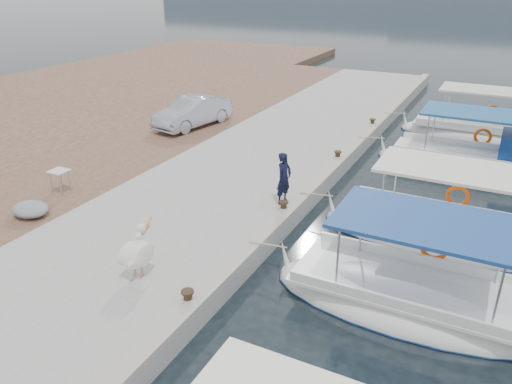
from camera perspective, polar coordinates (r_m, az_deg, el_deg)
ground at (r=13.66m, az=1.87°, el=-6.89°), size 400.00×400.00×0.00m
concrete_quay at (r=18.79m, az=0.09°, el=2.89°), size 6.00×40.00×0.50m
quay_curb at (r=17.69m, az=8.16°, el=2.34°), size 0.44×40.00×0.12m
cobblestone_strip at (r=21.38m, az=-12.01°, el=5.00°), size 4.00×40.00×0.50m
fishing_caique_b at (r=12.09m, az=16.84°, el=-11.89°), size 6.30×2.53×2.83m
fishing_caique_c at (r=15.05m, az=19.98°, el=-4.82°), size 6.59×2.34×2.83m
fishing_caique_d at (r=20.92m, az=23.38°, el=2.92°), size 6.96×2.45×2.83m
fishing_caique_e at (r=25.10m, az=24.17°, el=5.92°), size 7.09×2.30×2.83m
mooring_bollards at (r=14.67m, az=3.17°, el=-1.56°), size 0.28×20.28×0.33m
pelican at (r=11.83m, az=-13.43°, el=-6.77°), size 0.74×1.47×1.14m
fisherman at (r=14.98m, az=3.21°, el=1.56°), size 0.49×0.65×1.61m
parked_car at (r=23.05m, az=-7.24°, el=9.07°), size 2.10×4.19×1.32m
tarp_bundle at (r=15.81m, az=-24.37°, el=-1.80°), size 1.10×0.90×0.40m
folding_table at (r=17.03m, az=-21.52°, el=1.66°), size 0.55×0.55×0.73m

